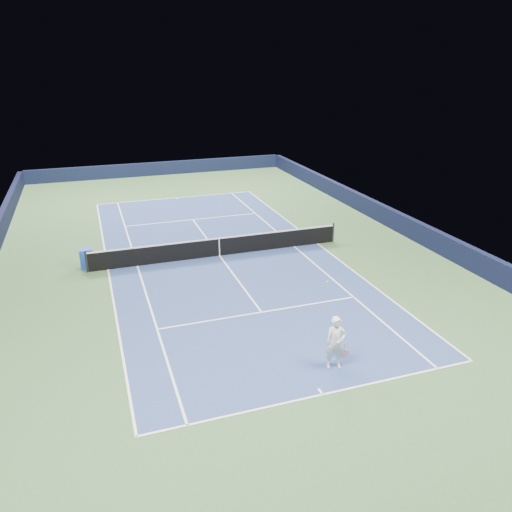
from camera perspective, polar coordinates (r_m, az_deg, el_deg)
name	(u,v)px	position (r m, az deg, el deg)	size (l,w,h in m)	color
ground	(220,256)	(25.43, -4.19, 0.03)	(40.00, 40.00, 0.00)	#35552E
wall_far	(159,169)	(44.01, -11.02, 9.78)	(22.00, 0.35, 1.10)	black
wall_right	(403,224)	(29.69, 16.43, 3.53)	(0.35, 40.00, 1.10)	black
court_surface	(220,256)	(25.43, -4.19, 0.03)	(10.97, 23.77, 0.01)	navy
baseline_far	(177,198)	(36.49, -9.07, 6.59)	(10.97, 0.08, 0.00)	white
baseline_near	(323,394)	(15.61, 7.64, -15.41)	(10.97, 0.08, 0.00)	white
sideline_doubles_right	(317,243)	(27.22, 7.03, 1.43)	(0.08, 23.77, 0.00)	white
sideline_doubles_left	(108,269)	(24.74, -16.55, -1.48)	(0.08, 23.77, 0.00)	white
sideline_singles_right	(294,246)	(26.68, 4.37, 1.11)	(0.08, 23.77, 0.00)	white
sideline_singles_left	(137,266)	(24.80, -13.41, -1.10)	(0.08, 23.77, 0.00)	white
service_line_far	(193,220)	(31.31, -7.24, 4.15)	(8.23, 0.08, 0.00)	white
service_line_near	(262,312)	(19.86, 0.64, -6.43)	(8.23, 0.08, 0.00)	white
center_service_line	(220,256)	(25.43, -4.19, 0.04)	(0.08, 12.80, 0.00)	white
center_mark_far	(177,198)	(36.35, -9.03, 6.53)	(0.08, 0.30, 0.00)	white
center_mark_near	(321,392)	(15.72, 7.39, -15.11)	(0.08, 0.30, 0.00)	white
tennis_net	(219,247)	(25.25, -4.22, 1.09)	(12.90, 0.10, 1.07)	black
sponsor_cube	(86,259)	(25.07, -18.81, -0.28)	(0.64, 0.57, 0.97)	blue
tennis_player	(336,343)	(16.38, 9.10, -9.76)	(0.85, 1.32, 2.62)	white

